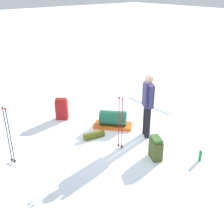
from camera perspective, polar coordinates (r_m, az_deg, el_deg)
ground_plane at (r=7.44m, az=-0.00°, el=-4.89°), size 80.00×80.00×0.00m
skier_standing at (r=7.09m, az=7.37°, el=1.94°), size 0.50×0.36×1.70m
ski_pair_near at (r=9.34m, az=7.57°, el=1.49°), size 1.86×0.18×0.05m
backpack_large_dark at (r=6.50m, az=8.98°, el=-7.36°), size 0.43×0.36×0.54m
backpack_bright at (r=8.33m, az=-10.29°, el=0.59°), size 0.39×0.40×0.65m
ski_poles_planted_near at (r=6.41m, az=-20.54°, el=-4.14°), size 0.16×0.10×1.38m
ski_poles_planted_far at (r=6.56m, az=1.76°, el=-1.83°), size 0.16×0.10×1.35m
gear_sled at (r=7.78m, az=0.21°, el=-1.60°), size 1.09×1.04×0.49m
sleeping_mat_rolled at (r=7.32m, az=-3.71°, el=-4.69°), size 0.29×0.58×0.18m
thermos_bottle at (r=6.71m, az=17.69°, el=-8.59°), size 0.07×0.07×0.26m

